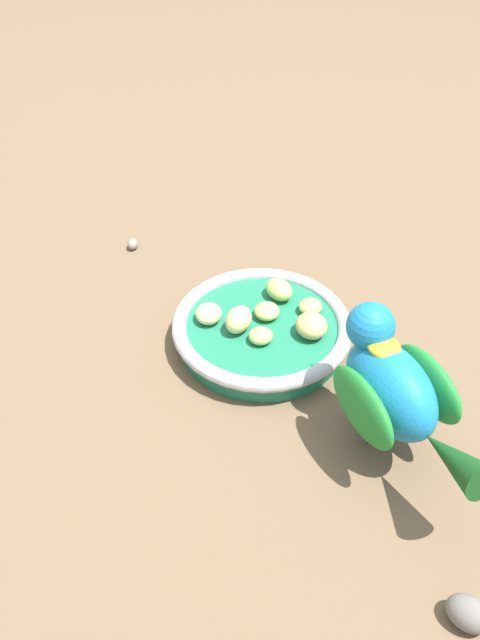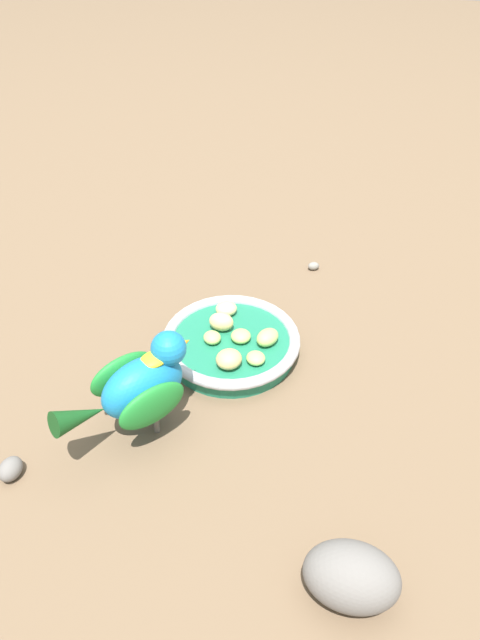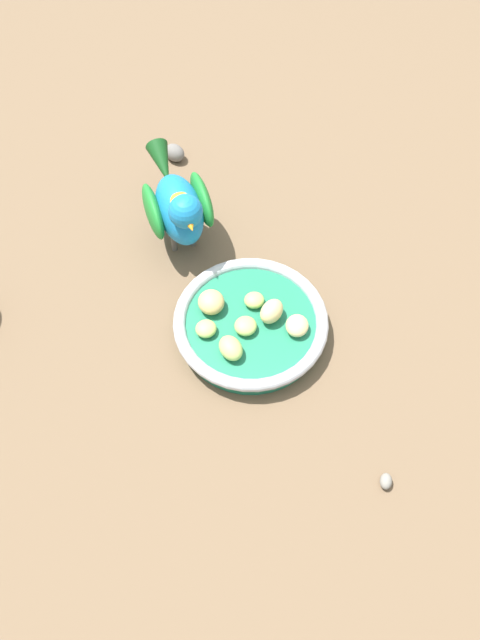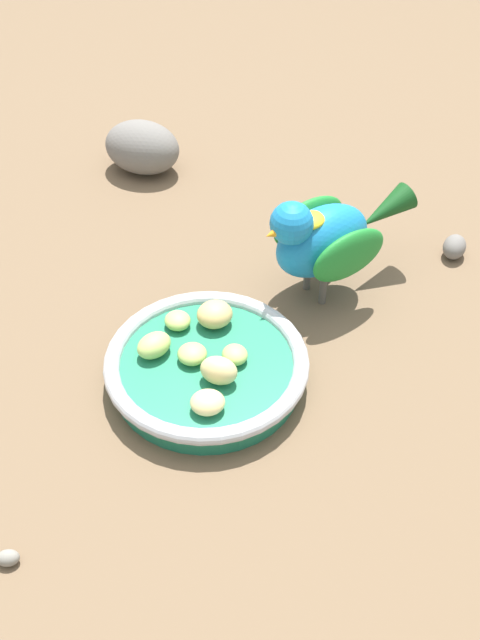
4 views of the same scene
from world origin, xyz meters
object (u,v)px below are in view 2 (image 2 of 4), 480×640
Objects in this scene: apple_piece_3 at (256,358)px; apple_piece_6 at (212,338)px; parrot at (140,385)px; rock_large at (352,576)px; apple_piece_1 at (221,322)px; apple_piece_5 at (226,309)px; apple_piece_4 at (241,336)px; feeding_bowl at (231,342)px; pebble_1 at (313,266)px; pebble_0 at (10,469)px; apple_piece_0 at (268,336)px; apple_piece_2 at (228,359)px.

apple_piece_3 is 1.02× the size of apple_piece_6.
parrot reaches higher than rock_large.
apple_piece_5 is at bearing -91.62° from apple_piece_1.
apple_piece_1 is 1.12× the size of apple_piece_5.
apple_piece_6 is (0.01, 0.03, -0.01)m from apple_piece_1.
apple_piece_4 is 0.90× the size of apple_piece_5.
apple_piece_1 reaches higher than apple_piece_4.
apple_piece_1 is at bearing -45.03° from feeding_bowl.
pebble_0 is at bearing 55.87° from pebble_1.
apple_piece_3 is 0.07m from apple_piece_6.
apple_piece_6 is (0.07, 0.01, -0.00)m from apple_piece_0.
pebble_1 is (-0.11, -0.20, -0.03)m from apple_piece_1.
apple_piece_6 is 0.15m from parrot.
apple_piece_6 is at bearing 11.46° from apple_piece_4.
apple_piece_4 is 0.35m from rock_large.
feeding_bowl reaches higher than pebble_0.
apple_piece_1 reaches higher than pebble_1.
rock_large is 2.90× the size of pebble_0.
rock_large is (-0.15, 0.32, -0.00)m from apple_piece_4.
apple_piece_2 is at bearing 123.89° from apple_piece_6.
apple_piece_3 is at bearing -5.12° from parrot.
apple_piece_3 is 0.05m from apple_piece_4.
apple_piece_5 reaches higher than apple_piece_6.
rock_large is (-0.25, 0.17, -0.04)m from parrot.
apple_piece_1 is 0.36× the size of rock_large.
parrot is (0.09, 0.15, 0.04)m from apple_piece_4.
apple_piece_1 is (0.07, -0.02, 0.00)m from apple_piece_0.
apple_piece_4 is 0.18m from parrot.
apple_piece_1 is 1.36× the size of apple_piece_6.
apple_piece_0 is at bearing -129.87° from apple_piece_2.
apple_piece_0 is 1.37× the size of apple_piece_6.
pebble_1 is (0.07, -0.53, -0.03)m from rock_large.
apple_piece_3 is (0.01, 0.04, -0.00)m from apple_piece_0.
apple_piece_5 is (0.06, -0.05, -0.00)m from apple_piece_0.
apple_piece_0 is (-0.05, -0.00, 0.02)m from feeding_bowl.
pebble_1 is (-0.31, -0.45, -0.01)m from pebble_0.
apple_piece_2 is (-0.02, 0.07, -0.00)m from apple_piece_1.
apple_piece_5 reaches higher than feeding_bowl.
apple_piece_5 is at bearing 24.77° from parrot.
apple_piece_4 is (0.03, -0.04, 0.00)m from apple_piece_3.
feeding_bowl is 0.06m from apple_piece_2.
apple_piece_6 is 0.27× the size of rock_large.
apple_piece_0 is 1.35× the size of apple_piece_3.
feeding_bowl is at bearing -131.09° from pebble_0.
feeding_bowl is 0.02m from apple_piece_4.
apple_piece_5 is 0.35m from pebble_0.
apple_piece_4 reaches higher than pebble_1.
apple_piece_1 is at bearing -73.36° from apple_piece_2.
apple_piece_6 is (0.04, 0.01, -0.00)m from apple_piece_4.
parrot is (0.08, 0.15, 0.05)m from feeding_bowl.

